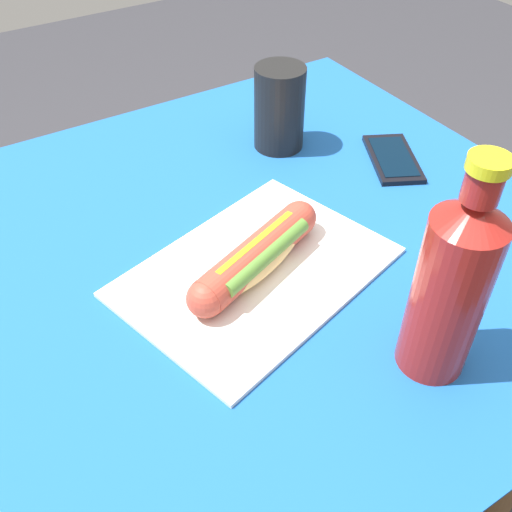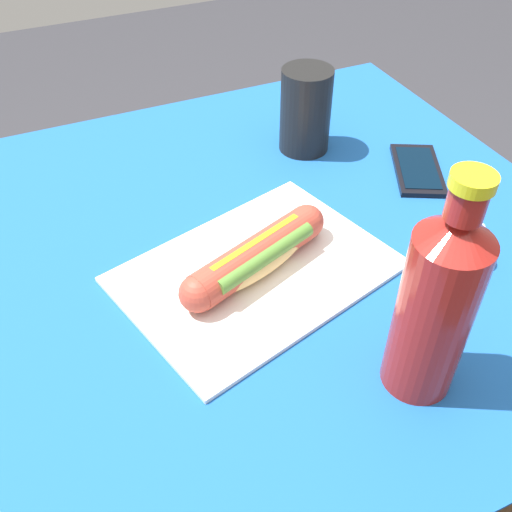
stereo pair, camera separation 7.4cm
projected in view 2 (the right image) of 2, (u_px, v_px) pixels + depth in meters
ground_plane at (242, 500)px, 1.29m from camera, size 6.00×6.00×0.00m
dining_table at (236, 321)px, 0.89m from camera, size 0.98×0.86×0.74m
paper_wrapper at (256, 272)px, 0.76m from camera, size 0.39×0.32×0.01m
hot_dog at (257, 256)px, 0.74m from camera, size 0.23×0.12×0.05m
cell_phone at (418, 170)px, 0.93m from camera, size 0.13×0.16×0.01m
soda_bottle at (436, 304)px, 0.56m from camera, size 0.07×0.07×0.26m
drinking_cup at (306, 110)px, 0.94m from camera, size 0.08×0.08×0.14m
salt_shaker at (465, 245)px, 0.75m from camera, size 0.04×0.04×0.06m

